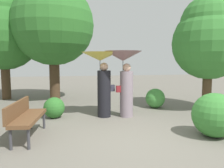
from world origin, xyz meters
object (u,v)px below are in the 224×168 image
at_px(person_left, 102,72).
at_px(tree_near_left, 3,28).
at_px(person_right, 124,70).
at_px(tree_near_right, 209,37).
at_px(park_bench, 25,116).
at_px(tree_mid_left, 53,18).

relative_size(person_left, tree_near_left, 0.41).
bearing_deg(tree_near_left, person_right, -41.77).
bearing_deg(person_right, tree_near_right, -87.95).
xyz_separation_m(park_bench, tree_near_left, (-1.84, 5.39, 2.59)).
xyz_separation_m(person_left, tree_near_left, (-3.77, 3.86, 1.73)).
height_order(tree_near_left, tree_mid_left, tree_mid_left).
xyz_separation_m(person_left, person_right, (0.67, -0.11, 0.06)).
height_order(park_bench, tree_near_left, tree_near_left).
xyz_separation_m(park_bench, tree_mid_left, (0.32, 4.69, 2.98)).
xyz_separation_m(tree_near_left, tree_near_right, (7.49, -3.59, -0.59)).
distance_m(person_left, tree_near_right, 3.90).
height_order(person_left, tree_mid_left, tree_mid_left).
bearing_deg(person_left, tree_near_right, -90.92).
relative_size(person_left, tree_near_right, 0.50).
height_order(park_bench, tree_near_right, tree_near_right).
distance_m(person_left, tree_near_left, 5.66).
bearing_deg(tree_mid_left, park_bench, -93.90).
distance_m(tree_near_right, tree_mid_left, 6.14).
xyz_separation_m(person_left, park_bench, (-1.94, -1.54, -0.86)).
height_order(tree_near_right, tree_mid_left, tree_mid_left).
bearing_deg(person_right, tree_near_left, 43.15).
relative_size(person_right, tree_near_left, 0.41).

